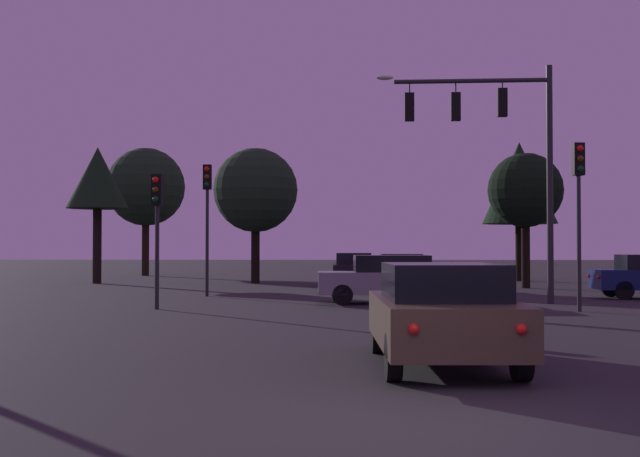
{
  "coord_description": "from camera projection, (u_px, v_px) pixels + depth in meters",
  "views": [
    {
      "loc": [
        -0.86,
        -7.8,
        1.75
      ],
      "look_at": [
        -1.51,
        19.46,
        2.42
      ],
      "focal_mm": 44.64,
      "sensor_mm": 36.0,
      "label": 1
    }
  ],
  "objects": [
    {
      "name": "tree_center_horizon",
      "position": [
        519.0,
        183.0,
        42.03
      ],
      "size": [
        3.93,
        3.93,
        7.36
      ],
      "color": "black",
      "rests_on": "ground"
    },
    {
      "name": "car_nearside_lane",
      "position": [
        441.0,
        312.0,
        11.79
      ],
      "size": [
        1.97,
        4.39,
        1.52
      ],
      "color": "#473828",
      "rests_on": "ground"
    },
    {
      "name": "traffic_light_corner_left",
      "position": [
        579.0,
        192.0,
        21.87
      ],
      "size": [
        0.32,
        0.36,
        4.65
      ],
      "color": "#232326",
      "rests_on": "ground"
    },
    {
      "name": "car_crossing_left",
      "position": [
        388.0,
        278.0,
        24.99
      ],
      "size": [
        4.44,
        2.01,
        1.52
      ],
      "color": "gray",
      "rests_on": "ground"
    },
    {
      "name": "car_far_lane",
      "position": [
        354.0,
        269.0,
        36.56
      ],
      "size": [
        1.87,
        4.31,
        1.52
      ],
      "color": "black",
      "rests_on": "ground"
    },
    {
      "name": "car_parked_lot",
      "position": [
        401.0,
        273.0,
        30.77
      ],
      "size": [
        1.84,
        4.18,
        1.52
      ],
      "color": "black",
      "rests_on": "ground"
    },
    {
      "name": "traffic_light_corner_right",
      "position": [
        207.0,
        204.0,
        28.73
      ],
      "size": [
        0.3,
        0.35,
        4.77
      ],
      "color": "#232326",
      "rests_on": "ground"
    },
    {
      "name": "tree_lot_edge",
      "position": [
        98.0,
        179.0,
        39.12
      ],
      "size": [
        3.02,
        3.02,
        6.72
      ],
      "color": "black",
      "rests_on": "ground"
    },
    {
      "name": "traffic_light_median",
      "position": [
        157.0,
        213.0,
        22.69
      ],
      "size": [
        0.33,
        0.37,
        3.86
      ],
      "color": "#232326",
      "rests_on": "ground"
    },
    {
      "name": "ground_plane",
      "position": [
        360.0,
        291.0,
        32.22
      ],
      "size": [
        168.0,
        168.0,
        0.0
      ],
      "primitive_type": "plane",
      "color": "#262326",
      "rests_on": "ground"
    },
    {
      "name": "tree_left_far",
      "position": [
        256.0,
        191.0,
        39.23
      ],
      "size": [
        4.16,
        4.16,
        6.69
      ],
      "color": "black",
      "rests_on": "ground"
    },
    {
      "name": "tree_right_cluster",
      "position": [
        525.0,
        191.0,
        34.66
      ],
      "size": [
        3.26,
        3.26,
        5.9
      ],
      "color": "black",
      "rests_on": "ground"
    },
    {
      "name": "traffic_signal_mast_arm",
      "position": [
        497.0,
        136.0,
        25.21
      ],
      "size": [
        5.57,
        0.53,
        7.53
      ],
      "color": "#232326",
      "rests_on": "ground"
    },
    {
      "name": "tree_behind_sign",
      "position": [
        146.0,
        187.0,
        50.09
      ],
      "size": [
        4.92,
        4.92,
        8.06
      ],
      "color": "black",
      "rests_on": "ground"
    }
  ]
}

